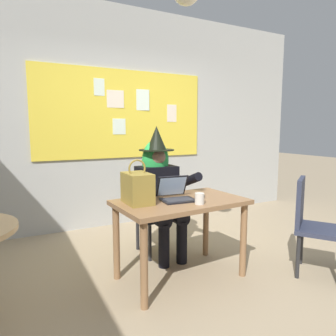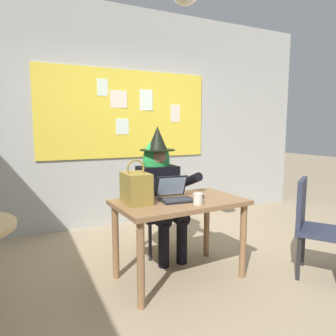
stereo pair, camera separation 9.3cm
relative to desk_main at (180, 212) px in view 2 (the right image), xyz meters
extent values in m
plane|color=tan|center=(0.10, -0.02, -0.62)|extent=(24.00, 24.00, 0.00)
cube|color=#B2B2AD|center=(0.10, 1.84, 0.88)|extent=(6.05, 0.10, 3.00)
cube|color=yellow|center=(0.10, 1.78, 0.93)|extent=(2.40, 0.02, 1.20)
cube|color=#F4E0C6|center=(-0.02, 1.77, 1.14)|extent=(0.24, 0.01, 0.23)
cube|color=white|center=(0.36, 1.77, 1.14)|extent=(0.23, 0.02, 0.29)
cube|color=white|center=(-0.23, 1.77, 1.28)|extent=(0.14, 0.01, 0.22)
cube|color=#F4E0C6|center=(0.85, 1.77, 0.96)|extent=(0.16, 0.01, 0.25)
cube|color=white|center=(0.03, 1.77, 0.77)|extent=(0.18, 0.01, 0.22)
cube|color=#8E6642|center=(0.00, 0.00, 0.09)|extent=(1.18, 0.75, 0.04)
cylinder|color=#8E6642|center=(-0.49, -0.31, -0.27)|extent=(0.06, 0.06, 0.68)
cylinder|color=#8E6642|center=(0.53, -0.24, -0.27)|extent=(0.06, 0.06, 0.68)
cylinder|color=#8E6642|center=(-0.53, 0.24, -0.27)|extent=(0.06, 0.06, 0.68)
cylinder|color=#8E6642|center=(0.49, 0.31, -0.27)|extent=(0.06, 0.06, 0.68)
cube|color=black|center=(0.06, 0.62, -0.20)|extent=(0.42, 0.42, 0.04)
cube|color=black|center=(0.06, 0.81, 0.04)|extent=(0.38, 0.04, 0.45)
cylinder|color=#262628|center=(0.23, 0.45, -0.42)|extent=(0.04, 0.04, 0.39)
cylinder|color=#262628|center=(-0.11, 0.45, -0.42)|extent=(0.04, 0.04, 0.39)
cylinder|color=#262628|center=(0.23, 0.79, -0.42)|extent=(0.04, 0.04, 0.39)
cylinder|color=#262628|center=(-0.11, 0.79, -0.42)|extent=(0.04, 0.04, 0.39)
cylinder|color=black|center=(0.16, 0.26, -0.40)|extent=(0.11, 0.11, 0.43)
cylinder|color=black|center=(-0.04, 0.26, -0.40)|extent=(0.11, 0.11, 0.43)
cylinder|color=black|center=(0.16, 0.43, -0.15)|extent=(0.15, 0.42, 0.15)
cylinder|color=black|center=(-0.04, 0.43, -0.15)|extent=(0.15, 0.42, 0.15)
cube|color=black|center=(0.06, 0.64, 0.08)|extent=(0.42, 0.26, 0.52)
cylinder|color=black|center=(0.31, 0.40, 0.19)|extent=(0.09, 0.46, 0.24)
cylinder|color=black|center=(-0.19, 0.41, 0.19)|extent=(0.09, 0.46, 0.24)
sphere|color=#A37A60|center=(0.06, 0.64, 0.44)|extent=(0.20, 0.20, 0.20)
ellipsoid|color=green|center=(0.06, 0.67, 0.40)|extent=(0.30, 0.22, 0.44)
cylinder|color=black|center=(0.06, 0.64, 0.51)|extent=(0.38, 0.38, 0.01)
cone|color=black|center=(0.06, 0.64, 0.64)|extent=(0.21, 0.21, 0.25)
cube|color=black|center=(-0.04, -0.02, 0.12)|extent=(0.31, 0.24, 0.01)
cube|color=#333338|center=(-0.04, -0.02, 0.12)|extent=(0.26, 0.17, 0.00)
cube|color=black|center=(-0.02, 0.13, 0.22)|extent=(0.30, 0.12, 0.20)
cube|color=#99B7E0|center=(-0.02, 0.12, 0.21)|extent=(0.26, 0.10, 0.17)
ellipsoid|color=black|center=(0.22, 0.01, 0.13)|extent=(0.08, 0.11, 0.03)
cube|color=olive|center=(-0.39, 0.07, 0.24)|extent=(0.20, 0.30, 0.26)
torus|color=olive|center=(-0.39, 0.07, 0.41)|extent=(0.16, 0.02, 0.16)
cylinder|color=silver|center=(0.07, -0.20, 0.16)|extent=(0.08, 0.08, 0.09)
cube|color=#2D3347|center=(1.18, -0.55, -0.19)|extent=(0.58, 0.58, 0.04)
cube|color=#2D3347|center=(1.07, -0.39, 0.06)|extent=(0.33, 0.25, 0.45)
cylinder|color=#262628|center=(1.22, -0.31, -0.41)|extent=(0.04, 0.04, 0.41)
cylinder|color=#262628|center=(0.94, -0.51, -0.41)|extent=(0.04, 0.04, 0.41)
camera|label=1|loc=(-1.33, -2.33, 0.74)|focal=32.86mm
camera|label=2|loc=(-1.25, -2.37, 0.74)|focal=32.86mm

